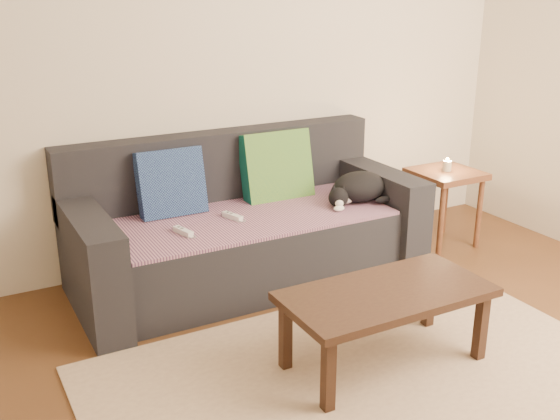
{
  "coord_description": "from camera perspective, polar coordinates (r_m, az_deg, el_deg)",
  "views": [
    {
      "loc": [
        -1.6,
        -1.85,
        1.75
      ],
      "look_at": [
        0.05,
        1.2,
        0.55
      ],
      "focal_mm": 42.0,
      "sensor_mm": 36.0,
      "label": 1
    }
  ],
  "objects": [
    {
      "name": "cushion_green",
      "position": [
        4.22,
        -0.29,
        3.7
      ],
      "size": [
        0.46,
        0.22,
        0.48
      ],
      "primitive_type": "cube",
      "rotation": [
        -0.22,
        0.0,
        0.0
      ],
      "color": "#0B493D",
      "rests_on": "throw_blanket"
    },
    {
      "name": "coffee_table",
      "position": [
        3.14,
        9.23,
        -7.73
      ],
      "size": [
        0.99,
        0.5,
        0.4
      ],
      "color": "#301F12",
      "rests_on": "rug"
    },
    {
      "name": "cushion_navy",
      "position": [
        3.95,
        -9.47,
        2.35
      ],
      "size": [
        0.4,
        0.18,
        0.41
      ],
      "primitive_type": "cube",
      "rotation": [
        -0.21,
        0.0,
        0.0
      ],
      "color": "#0F1643",
      "rests_on": "throw_blanket"
    },
    {
      "name": "back_wall",
      "position": [
        4.19,
        -5.96,
        12.84
      ],
      "size": [
        4.5,
        0.04,
        2.6
      ],
      "primitive_type": "cube",
      "color": "beige",
      "rests_on": "ground"
    },
    {
      "name": "side_table",
      "position": [
        4.67,
        14.21,
        2.22
      ],
      "size": [
        0.43,
        0.43,
        0.53
      ],
      "color": "brown",
      "rests_on": "ground"
    },
    {
      "name": "sofa",
      "position": [
        4.04,
        -3.13,
        -1.82
      ],
      "size": [
        2.1,
        0.94,
        0.87
      ],
      "color": "#232328",
      "rests_on": "ground"
    },
    {
      "name": "wii_remote_a",
      "position": [
        3.65,
        -8.43,
        -1.87
      ],
      "size": [
        0.07,
        0.15,
        0.03
      ],
      "primitive_type": "cube",
      "rotation": [
        0.0,
        0.0,
        1.82
      ],
      "color": "white",
      "rests_on": "throw_blanket"
    },
    {
      "name": "cat",
      "position": [
        4.16,
        6.81,
        1.92
      ],
      "size": [
        0.49,
        0.38,
        0.19
      ],
      "rotation": [
        0.0,
        0.0,
        -0.37
      ],
      "color": "black",
      "rests_on": "throw_blanket"
    },
    {
      "name": "wii_remote_b",
      "position": [
        3.86,
        -4.16,
        -0.56
      ],
      "size": [
        0.08,
        0.15,
        0.03
      ],
      "primitive_type": "cube",
      "rotation": [
        0.0,
        0.0,
        1.88
      ],
      "color": "white",
      "rests_on": "throw_blanket"
    },
    {
      "name": "throw_blanket",
      "position": [
        3.92,
        -2.59,
        -0.6
      ],
      "size": [
        1.66,
        0.74,
        0.02
      ],
      "primitive_type": "cube",
      "color": "#442648",
      "rests_on": "sofa"
    },
    {
      "name": "rug",
      "position": [
        3.09,
        8.77,
        -15.44
      ],
      "size": [
        2.5,
        1.8,
        0.01
      ],
      "primitive_type": "cube",
      "color": "tan",
      "rests_on": "ground"
    },
    {
      "name": "ground",
      "position": [
        3.0,
        10.55,
        -16.89
      ],
      "size": [
        4.5,
        4.5,
        0.0
      ],
      "primitive_type": "plane",
      "color": "brown",
      "rests_on": "ground"
    },
    {
      "name": "candle",
      "position": [
        4.63,
        14.34,
        3.77
      ],
      "size": [
        0.06,
        0.06,
        0.09
      ],
      "color": "beige",
      "rests_on": "side_table"
    }
  ]
}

